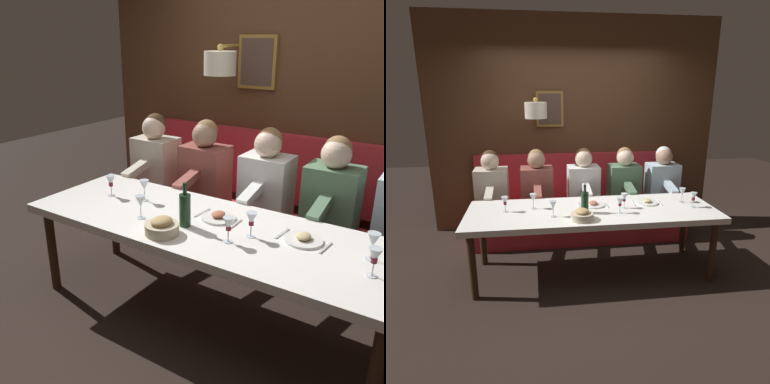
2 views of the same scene
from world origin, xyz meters
TOP-DOWN VIEW (x-y plane):
  - ground_plane at (0.00, 0.00)m, footprint 12.00×12.00m
  - dining_table at (0.00, 0.00)m, footprint 0.90×2.60m
  - banquette_bench at (0.89, 0.00)m, footprint 0.52×2.80m
  - back_wall_panel at (1.46, 0.01)m, footprint 0.59×4.00m
  - diner_nearest at (0.88, -1.10)m, footprint 0.60×0.40m
  - diner_near at (0.88, -0.58)m, footprint 0.60×0.40m
  - diner_middle at (0.88, -0.04)m, footprint 0.60×0.40m
  - diner_far at (0.88, 0.56)m, footprint 0.60×0.40m
  - diner_farthest at (0.88, 1.12)m, footprint 0.60×0.40m
  - place_setting_0 at (0.11, -0.03)m, footprint 0.24×0.31m
  - place_setting_1 at (0.11, -0.63)m, footprint 0.24×0.32m
  - wine_glass_0 at (-0.08, -1.07)m, footprint 0.07×0.07m
  - wine_glass_1 at (0.04, 0.90)m, footprint 0.07×0.07m
  - wine_glass_2 at (0.10, -1.03)m, footprint 0.07×0.07m
  - wine_glass_3 at (-0.01, -0.34)m, footprint 0.07×0.07m
  - wine_glass_4 at (-0.15, -0.26)m, footprint 0.07×0.07m
  - wine_glass_5 at (-0.17, 0.42)m, footprint 0.07×0.07m
  - wine_glass_6 at (0.10, 0.61)m, footprint 0.07×0.07m
  - wine_bottle at (-0.11, 0.10)m, footprint 0.08×0.08m
  - bread_bowl at (-0.29, 0.15)m, footprint 0.22×0.22m

SIDE VIEW (x-z plane):
  - ground_plane at x=0.00m, z-range 0.00..0.00m
  - banquette_bench at x=0.89m, z-range 0.00..0.45m
  - dining_table at x=0.00m, z-range 0.31..1.05m
  - place_setting_0 at x=0.11m, z-range 0.73..0.78m
  - place_setting_1 at x=0.11m, z-range 0.73..0.78m
  - bread_bowl at x=-0.29m, z-range 0.73..0.85m
  - diner_nearest at x=0.88m, z-range 0.42..1.21m
  - diner_near at x=0.88m, z-range 0.42..1.21m
  - diner_middle at x=0.88m, z-range 0.42..1.21m
  - diner_far at x=0.88m, z-range 0.42..1.21m
  - diner_farthest at x=0.88m, z-range 0.42..1.21m
  - wine_glass_1 at x=0.04m, z-range 0.77..0.94m
  - wine_glass_0 at x=-0.08m, z-range 0.77..0.94m
  - wine_glass_3 at x=-0.01m, z-range 0.77..0.94m
  - wine_glass_4 at x=-0.15m, z-range 0.77..0.94m
  - wine_bottle at x=-0.11m, z-range 0.71..1.01m
  - wine_glass_2 at x=0.10m, z-range 0.77..0.94m
  - wine_glass_5 at x=-0.17m, z-range 0.77..0.94m
  - wine_glass_6 at x=0.10m, z-range 0.77..0.94m
  - back_wall_panel at x=1.46m, z-range -0.09..2.81m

